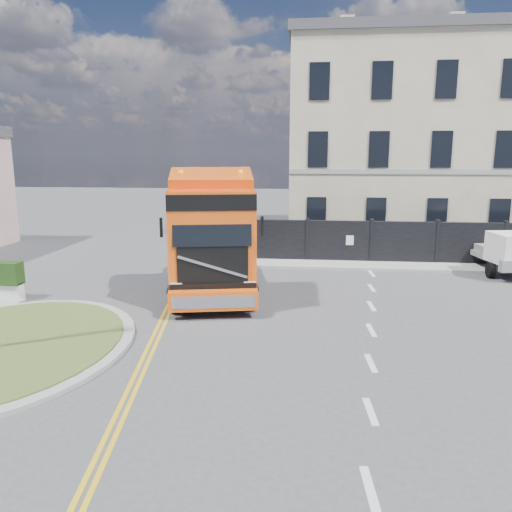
# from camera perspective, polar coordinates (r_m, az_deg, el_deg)

# --- Properties ---
(ground) EXTENTS (120.00, 120.00, 0.00)m
(ground) POSITION_cam_1_polar(r_m,az_deg,el_deg) (15.46, 1.83, -7.58)
(ground) COLOR #424244
(ground) RESTS_ON ground
(hoarding_fence) EXTENTS (18.80, 0.25, 2.00)m
(hoarding_fence) POSITION_cam_1_polar(r_m,az_deg,el_deg) (24.54, 18.94, 1.39)
(hoarding_fence) COLOR black
(hoarding_fence) RESTS_ON ground
(georgian_building) EXTENTS (12.30, 10.30, 12.80)m
(georgian_building) POSITION_cam_1_polar(r_m,az_deg,el_deg) (31.47, 15.50, 12.44)
(georgian_building) COLOR beige
(georgian_building) RESTS_ON ground
(pavement_far) EXTENTS (20.00, 1.60, 0.12)m
(pavement_far) POSITION_cam_1_polar(r_m,az_deg,el_deg) (23.73, 17.96, -1.19)
(pavement_far) COLOR gray
(pavement_far) RESTS_ON ground
(truck) EXTENTS (4.14, 7.81, 4.45)m
(truck) POSITION_cam_1_polar(r_m,az_deg,el_deg) (17.71, -5.02, 1.52)
(truck) COLOR black
(truck) RESTS_ON ground
(flatbed_pickup) EXTENTS (2.46, 4.78, 1.89)m
(flatbed_pickup) POSITION_cam_1_polar(r_m,az_deg,el_deg) (23.64, 27.01, 0.43)
(flatbed_pickup) COLOR gray
(flatbed_pickup) RESTS_ON ground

